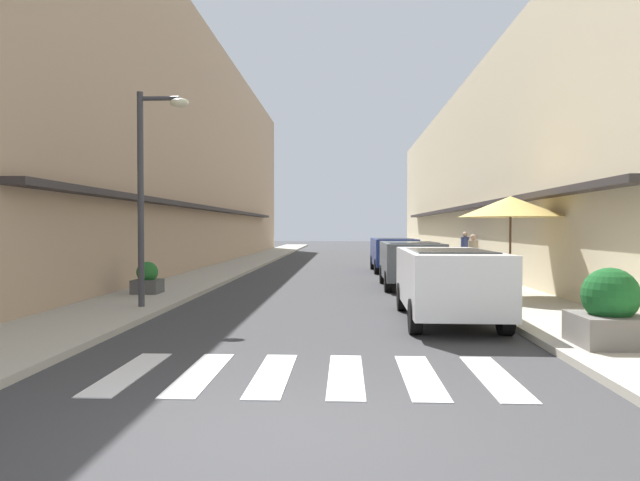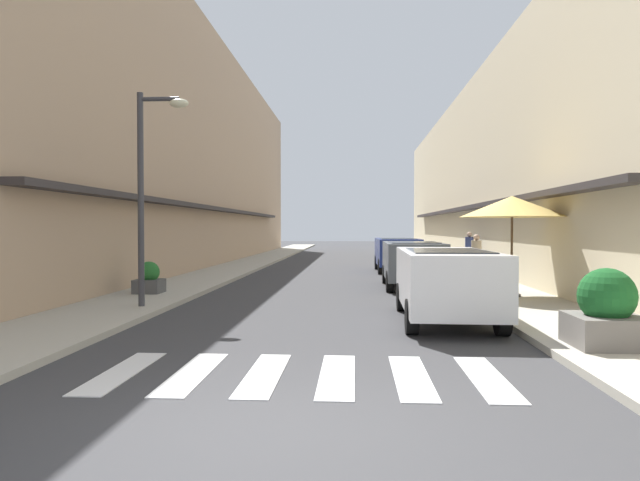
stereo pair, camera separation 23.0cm
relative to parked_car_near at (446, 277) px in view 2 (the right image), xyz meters
name	(u,v)px [view 2 (the right image)]	position (x,y,z in m)	size (l,w,h in m)	color
ground_plane	(339,270)	(-2.55, 13.73, -0.92)	(110.90, 110.90, 0.00)	#38383A
sidewalk_left	(234,269)	(-7.34, 13.73, -0.86)	(2.39, 70.57, 0.12)	#ADA899
sidewalk_right	(447,269)	(2.24, 13.73, -0.86)	(2.39, 70.57, 0.12)	#ADA899
building_row_left	(165,150)	(-11.03, 15.25, 4.77)	(5.50, 47.37, 11.40)	tan
building_row_right	(522,176)	(5.93, 15.25, 3.44)	(5.50, 47.37, 8.73)	beige
crosswalk	(301,375)	(-2.55, -4.29, -0.92)	(5.20, 2.20, 0.01)	silver
parked_car_near	(446,277)	(0.00, 0.00, 0.00)	(1.88, 4.41, 1.47)	silver
parked_car_mid	(413,259)	(0.00, 6.49, 0.00)	(1.83, 3.98, 1.47)	#4C5156
parked_car_far	(397,251)	(0.00, 13.01, 0.00)	(1.86, 4.13, 1.47)	navy
street_lamp	(149,174)	(-6.53, 1.04, 2.21)	(1.19, 0.28, 4.87)	#38383D
cafe_umbrella	(512,207)	(2.26, 3.47, 1.54)	(2.71, 2.71, 2.63)	#262626
planter_corner	(607,312)	(1.96, -2.79, -0.28)	(1.05, 1.05, 1.19)	slate
planter_midblock	(149,279)	(-7.51, 3.60, -0.42)	(0.72, 0.72, 0.87)	#4C4C4C
pedestrian_walking_near	(476,256)	(2.30, 7.91, 0.02)	(0.34, 0.34, 1.57)	#282B33
pedestrian_walking_far	(469,250)	(2.92, 12.17, 0.05)	(0.34, 0.34, 1.63)	#282B33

